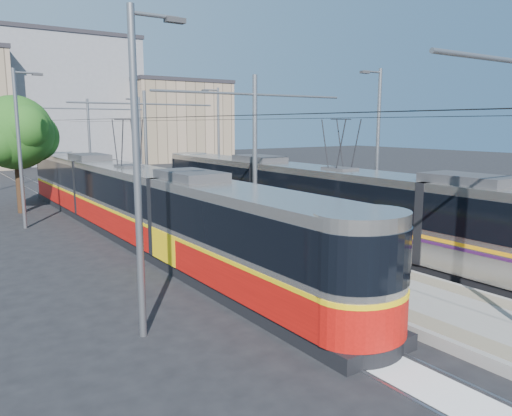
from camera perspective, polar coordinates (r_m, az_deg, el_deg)
ground at (r=16.07m, az=16.40°, el=-10.06°), size 160.00×160.00×0.00m
platform at (r=29.45m, az=-10.02°, el=-0.63°), size 4.00×50.00×0.30m
tactile_strip_left at (r=28.86m, az=-12.65°, el=-0.61°), size 0.70×50.00×0.01m
tactile_strip_right at (r=30.03m, az=-7.51°, el=-0.06°), size 0.70×50.00×0.01m
rails at (r=29.47m, az=-10.01°, el=-0.89°), size 8.71×70.00×0.03m
track_arrow at (r=11.74m, az=16.53°, el=-17.60°), size 1.20×5.00×0.01m
tram_left at (r=24.41m, az=-14.16°, el=0.84°), size 2.43×31.77×5.50m
tram_right at (r=22.57m, az=9.45°, el=0.69°), size 2.43×31.22×5.50m
catenary at (r=26.43m, az=-7.72°, el=7.82°), size 9.20×70.00×7.00m
street_lamps at (r=32.70m, az=-13.15°, el=7.38°), size 15.18×38.22×8.00m
shelter at (r=25.13m, az=-4.66°, el=1.13°), size 0.96×1.27×2.51m
tree at (r=33.06m, az=-25.36°, el=7.65°), size 4.79×4.43×6.96m
building_centre at (r=75.66m, az=-21.08°, el=11.42°), size 18.36×14.28×17.07m
building_right at (r=74.60m, az=-9.18°, el=9.82°), size 14.28×10.20×11.50m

